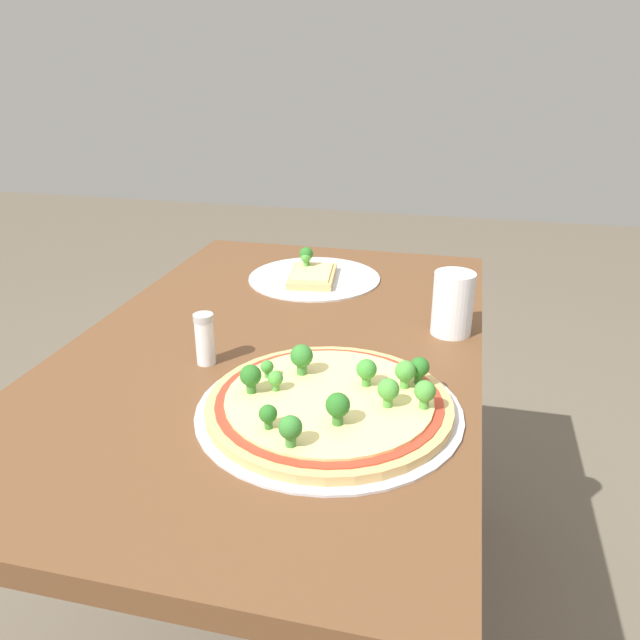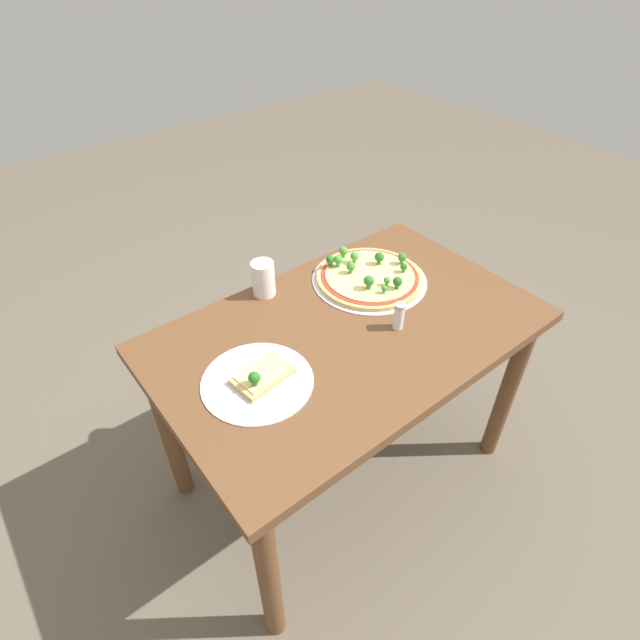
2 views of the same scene
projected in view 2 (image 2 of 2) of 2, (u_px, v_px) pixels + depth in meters
name	position (u px, v px, depth m)	size (l,w,h in m)	color
ground_plane	(342.00, 467.00, 1.97)	(8.00, 8.00, 0.00)	brown
dining_table	(347.00, 354.00, 1.57)	(1.17, 0.72, 0.72)	brown
pizza_tray_whole	(369.00, 276.00, 1.68)	(0.39, 0.39, 0.07)	silver
pizza_tray_slice	(259.00, 379.00, 1.33)	(0.30, 0.30, 0.07)	silver
drinking_cup	(263.00, 278.00, 1.60)	(0.07, 0.07, 0.12)	white
condiment_shaker	(399.00, 316.00, 1.47)	(0.03, 0.03, 0.09)	silver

